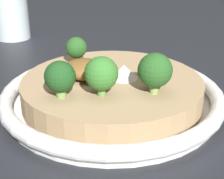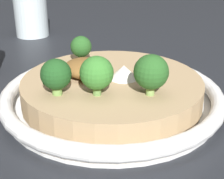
{
  "view_description": "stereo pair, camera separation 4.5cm",
  "coord_description": "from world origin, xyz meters",
  "px_view_note": "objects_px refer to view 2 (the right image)",
  "views": [
    {
      "loc": [
        -0.24,
        0.34,
        0.21
      ],
      "look_at": [
        0.0,
        0.0,
        0.02
      ],
      "focal_mm": 55.0,
      "sensor_mm": 36.0,
      "label": 1
    },
    {
      "loc": [
        -0.28,
        0.31,
        0.21
      ],
      "look_at": [
        0.0,
        0.0,
        0.02
      ],
      "focal_mm": 55.0,
      "sensor_mm": 36.0,
      "label": 2
    }
  ],
  "objects_px": {
    "broccoli_right": "(81,47)",
    "drinking_glass": "(31,11)",
    "broccoli_back_right": "(56,75)",
    "broccoli_left": "(151,72)",
    "risotto_bowl": "(112,93)",
    "broccoli_back_left": "(97,73)"
  },
  "relations": [
    {
      "from": "broccoli_left",
      "to": "broccoli_back_left",
      "type": "relative_size",
      "value": 1.04
    },
    {
      "from": "broccoli_back_left",
      "to": "drinking_glass",
      "type": "xyz_separation_m",
      "value": [
        0.39,
        -0.19,
        -0.01
      ]
    },
    {
      "from": "broccoli_right",
      "to": "broccoli_left",
      "type": "xyz_separation_m",
      "value": [
        -0.14,
        0.02,
        0.0
      ]
    },
    {
      "from": "broccoli_back_right",
      "to": "broccoli_back_left",
      "type": "bearing_deg",
      "value": -139.39
    },
    {
      "from": "broccoli_back_left",
      "to": "broccoli_back_right",
      "type": "distance_m",
      "value": 0.05
    },
    {
      "from": "risotto_bowl",
      "to": "broccoli_right",
      "type": "height_order",
      "value": "broccoli_right"
    },
    {
      "from": "risotto_bowl",
      "to": "broccoli_back_right",
      "type": "xyz_separation_m",
      "value": [
        0.02,
        0.08,
        0.05
      ]
    },
    {
      "from": "broccoli_right",
      "to": "broccoli_left",
      "type": "height_order",
      "value": "broccoli_left"
    },
    {
      "from": "risotto_bowl",
      "to": "broccoli_back_right",
      "type": "height_order",
      "value": "broccoli_back_right"
    },
    {
      "from": "broccoli_left",
      "to": "risotto_bowl",
      "type": "bearing_deg",
      "value": -5.01
    },
    {
      "from": "broccoli_left",
      "to": "broccoli_back_right",
      "type": "bearing_deg",
      "value": 41.78
    },
    {
      "from": "risotto_bowl",
      "to": "broccoli_right",
      "type": "distance_m",
      "value": 0.09
    },
    {
      "from": "broccoli_right",
      "to": "broccoli_back_right",
      "type": "height_order",
      "value": "broccoli_back_right"
    },
    {
      "from": "broccoli_left",
      "to": "broccoli_back_left",
      "type": "height_order",
      "value": "broccoli_left"
    },
    {
      "from": "risotto_bowl",
      "to": "broccoli_right",
      "type": "bearing_deg",
      "value": -11.14
    },
    {
      "from": "broccoli_back_right",
      "to": "drinking_glass",
      "type": "relative_size",
      "value": 0.38
    },
    {
      "from": "broccoli_right",
      "to": "drinking_glass",
      "type": "xyz_separation_m",
      "value": [
        0.3,
        -0.13,
        -0.01
      ]
    },
    {
      "from": "broccoli_right",
      "to": "broccoli_back_left",
      "type": "bearing_deg",
      "value": 146.19
    },
    {
      "from": "broccoli_right",
      "to": "broccoli_left",
      "type": "relative_size",
      "value": 0.82
    },
    {
      "from": "broccoli_back_left",
      "to": "drinking_glass",
      "type": "bearing_deg",
      "value": -25.58
    },
    {
      "from": "drinking_glass",
      "to": "broccoli_left",
      "type": "bearing_deg",
      "value": 161.65
    },
    {
      "from": "risotto_bowl",
      "to": "broccoli_back_left",
      "type": "xyz_separation_m",
      "value": [
        -0.02,
        0.05,
        0.05
      ]
    }
  ]
}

